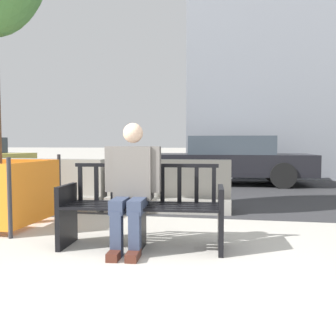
{
  "coord_description": "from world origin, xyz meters",
  "views": [
    {
      "loc": [
        0.74,
        -2.75,
        1.1
      ],
      "look_at": [
        -0.24,
        2.51,
        0.75
      ],
      "focal_mm": 40.0,
      "sensor_mm": 36.0,
      "label": 1
    }
  ],
  "objects_px": {
    "street_bench": "(142,210)",
    "seated_person": "(132,183)",
    "jersey_barrier_centre": "(169,190)",
    "car_sedan_far": "(226,160)",
    "jersey_barrier_left": "(49,188)"
  },
  "relations": [
    {
      "from": "jersey_barrier_left",
      "to": "car_sedan_far",
      "type": "height_order",
      "value": "car_sedan_far"
    },
    {
      "from": "seated_person",
      "to": "jersey_barrier_centre",
      "type": "relative_size",
      "value": 0.65
    },
    {
      "from": "street_bench",
      "to": "seated_person",
      "type": "bearing_deg",
      "value": -146.02
    },
    {
      "from": "jersey_barrier_centre",
      "to": "street_bench",
      "type": "bearing_deg",
      "value": -86.97
    },
    {
      "from": "jersey_barrier_left",
      "to": "car_sedan_far",
      "type": "distance_m",
      "value": 5.24
    },
    {
      "from": "jersey_barrier_left",
      "to": "car_sedan_far",
      "type": "relative_size",
      "value": 0.43
    },
    {
      "from": "street_bench",
      "to": "seated_person",
      "type": "relative_size",
      "value": 1.31
    },
    {
      "from": "jersey_barrier_centre",
      "to": "car_sedan_far",
      "type": "distance_m",
      "value": 4.39
    },
    {
      "from": "jersey_barrier_centre",
      "to": "car_sedan_far",
      "type": "xyz_separation_m",
      "value": [
        0.78,
        4.3,
        0.32
      ]
    },
    {
      "from": "jersey_barrier_centre",
      "to": "car_sedan_far",
      "type": "relative_size",
      "value": 0.43
    },
    {
      "from": "street_bench",
      "to": "jersey_barrier_left",
      "type": "height_order",
      "value": "street_bench"
    },
    {
      "from": "street_bench",
      "to": "seated_person",
      "type": "xyz_separation_m",
      "value": [
        -0.09,
        -0.06,
        0.29
      ]
    },
    {
      "from": "street_bench",
      "to": "seated_person",
      "type": "height_order",
      "value": "seated_person"
    },
    {
      "from": "jersey_barrier_centre",
      "to": "car_sedan_far",
      "type": "bearing_deg",
      "value": 79.73
    },
    {
      "from": "jersey_barrier_centre",
      "to": "seated_person",
      "type": "bearing_deg",
      "value": -89.45
    }
  ]
}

